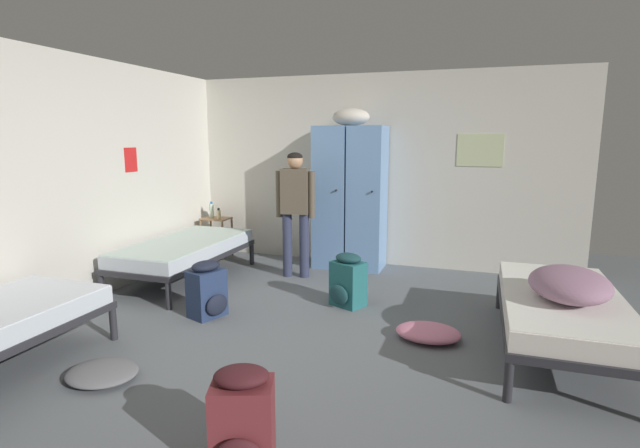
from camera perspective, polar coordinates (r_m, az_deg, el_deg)
The scene contains 15 objects.
ground_plane at distance 4.27m, azimuth -1.15°, elevation -13.24°, with size 8.35×8.35×0.00m, color slate.
room_backdrop at distance 5.67m, azimuth -8.98°, elevation 5.69°, with size 5.21×5.28×2.53m.
locker_bank at distance 6.27m, azimuth 3.60°, elevation 3.51°, with size 0.90×0.55×2.07m.
shelf_unit at distance 7.06m, azimuth -12.20°, elevation -1.08°, with size 0.38×0.30×0.57m.
bed_left_rear at distance 5.97m, azimuth -15.78°, elevation -2.94°, with size 0.90×1.90×0.49m.
bed_right at distance 4.30m, azimuth 26.81°, elevation -8.79°, with size 0.90×1.90×0.49m.
bedding_heap at distance 4.11m, azimuth 27.58°, elevation -6.36°, with size 0.58×0.74×0.24m.
person_traveler at distance 5.81m, azimuth -2.95°, elevation 2.53°, with size 0.48×0.23×1.53m.
water_bottle at distance 7.06m, azimuth -12.78°, elevation 1.61°, with size 0.06×0.06×0.23m.
lotion_bottle at distance 6.94m, azimuth -11.97°, elevation 1.17°, with size 0.06×0.06×0.15m.
backpack_navy at distance 4.75m, azimuth -13.26°, elevation -7.72°, with size 0.40×0.38×0.55m.
backpack_maroon at distance 2.71m, azimuth -9.22°, elevation -22.06°, with size 0.38×0.40×0.55m.
backpack_teal at distance 4.93m, azimuth 3.30°, elevation -6.80°, with size 0.39×0.40×0.55m.
clothes_pile_pink at distance 4.29m, azimuth 12.76°, elevation -12.48°, with size 0.55×0.41×0.13m.
clothes_pile_grey at distance 3.91m, azimuth -24.51°, elevation -15.80°, with size 0.52×0.45×0.09m.
Camera 1 is at (1.33, -3.69, 1.70)m, focal length 26.88 mm.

